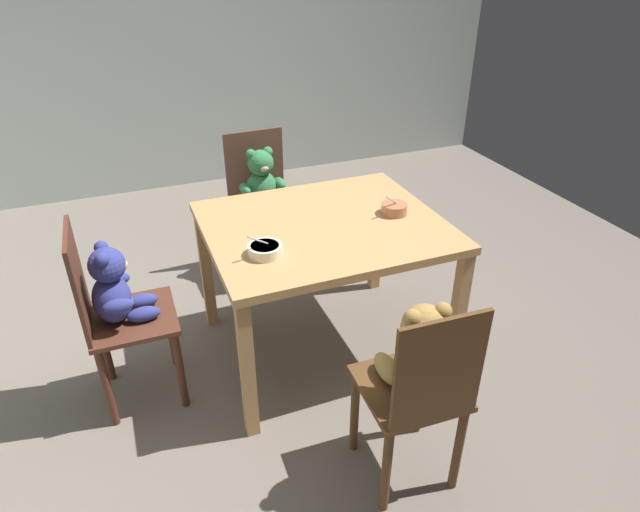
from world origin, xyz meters
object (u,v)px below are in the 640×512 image
dining_table (324,239)px  porridge_bowl_cream_near_left (265,250)px  teddy_chair_near_left (116,300)px  porridge_bowl_terracotta_near_right (394,208)px  teddy_chair_near_front (418,369)px  teddy_chair_far_center (262,191)px

dining_table → porridge_bowl_cream_near_left: bearing=-151.9°
teddy_chair_near_left → porridge_bowl_terracotta_near_right: teddy_chair_near_left is taller
dining_table → porridge_bowl_terracotta_near_right: (0.35, -0.03, 0.11)m
dining_table → teddy_chair_near_front: 0.88m
dining_table → porridge_bowl_cream_near_left: size_ratio=7.18×
porridge_bowl_terracotta_near_right → teddy_chair_near_front: bearing=-112.1°
dining_table → teddy_chair_far_center: (-0.05, 0.89, -0.10)m
teddy_chair_near_left → porridge_bowl_cream_near_left: 0.69m
dining_table → teddy_chair_near_left: teddy_chair_near_left is taller
porridge_bowl_terracotta_near_right → porridge_bowl_cream_near_left: size_ratio=0.84×
dining_table → porridge_bowl_cream_near_left: (-0.34, -0.18, 0.11)m
teddy_chair_near_left → teddy_chair_near_front: size_ratio=1.02×
teddy_chair_near_front → porridge_bowl_cream_near_left: (-0.35, 0.70, 0.19)m
teddy_chair_near_front → porridge_bowl_cream_near_left: teddy_chair_near_front is taller
dining_table → porridge_bowl_terracotta_near_right: bearing=-4.8°
teddy_chair_near_left → teddy_chair_far_center: teddy_chair_near_left is taller
dining_table → porridge_bowl_cream_near_left: porridge_bowl_cream_near_left is taller
teddy_chair_near_front → porridge_bowl_terracotta_near_right: (0.34, 0.85, 0.20)m
porridge_bowl_terracotta_near_right → porridge_bowl_cream_near_left: 0.71m
teddy_chair_near_left → teddy_chair_far_center: size_ratio=1.01×
porridge_bowl_terracotta_near_right → teddy_chair_far_center: bearing=113.9°
teddy_chair_near_left → porridge_bowl_terracotta_near_right: 1.34m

